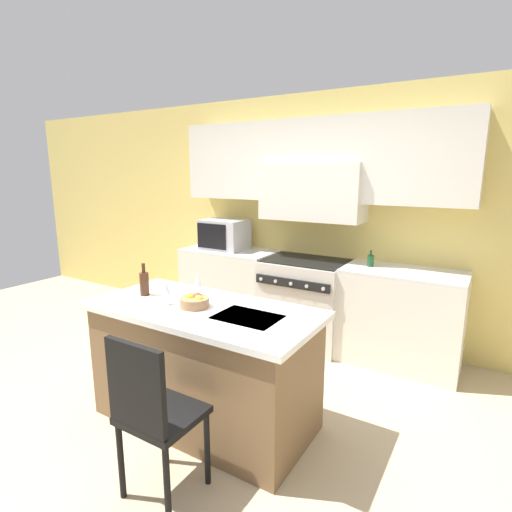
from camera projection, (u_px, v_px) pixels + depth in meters
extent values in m
plane|color=tan|center=(195.00, 433.00, 2.89)|extent=(10.00, 10.00, 0.00)
cube|color=#DBC166|center=(320.00, 218.00, 4.49)|extent=(10.00, 0.06, 2.70)
cube|color=silver|center=(315.00, 161.00, 4.20)|extent=(3.13, 0.34, 0.85)
cube|color=silver|center=(313.00, 192.00, 4.24)|extent=(1.11, 0.40, 0.60)
cube|color=silver|center=(230.00, 288.00, 4.91)|extent=(1.12, 0.62, 0.91)
cube|color=silver|center=(230.00, 251.00, 4.81)|extent=(1.12, 0.62, 0.03)
cube|color=silver|center=(400.00, 319.00, 3.88)|extent=(1.12, 0.62, 0.91)
cube|color=silver|center=(404.00, 272.00, 3.79)|extent=(1.12, 0.62, 0.03)
cube|color=beige|center=(305.00, 302.00, 4.38)|extent=(0.89, 0.66, 0.92)
cube|color=black|center=(306.00, 260.00, 4.28)|extent=(0.86, 0.61, 0.01)
cube|color=black|center=(291.00, 283.00, 4.03)|extent=(0.82, 0.02, 0.09)
cylinder|color=silver|center=(261.00, 279.00, 4.20)|extent=(0.04, 0.02, 0.04)
cylinder|color=silver|center=(276.00, 281.00, 4.11)|extent=(0.04, 0.02, 0.04)
cylinder|color=silver|center=(291.00, 284.00, 4.02)|extent=(0.04, 0.02, 0.04)
cylinder|color=silver|center=(307.00, 286.00, 3.93)|extent=(0.04, 0.02, 0.04)
cylinder|color=silver|center=(323.00, 289.00, 3.84)|extent=(0.04, 0.02, 0.04)
cube|color=#B7B7BC|center=(225.00, 234.00, 4.81)|extent=(0.53, 0.39, 0.36)
cube|color=black|center=(211.00, 236.00, 4.66)|extent=(0.41, 0.01, 0.29)
cube|color=brown|center=(204.00, 368.00, 2.97)|extent=(1.60, 0.75, 0.86)
cube|color=white|center=(203.00, 310.00, 2.88)|extent=(1.71, 0.81, 0.04)
cube|color=#2D2D30|center=(247.00, 318.00, 2.68)|extent=(0.44, 0.32, 0.01)
cylinder|color=#B2B2B7|center=(262.00, 309.00, 2.84)|extent=(0.02, 0.02, 0.00)
cube|color=black|center=(163.00, 415.00, 2.28)|extent=(0.42, 0.40, 0.04)
cube|color=black|center=(136.00, 387.00, 2.08)|extent=(0.40, 0.04, 0.48)
cylinder|color=black|center=(163.00, 429.00, 2.57)|extent=(0.04, 0.04, 0.48)
cylinder|color=black|center=(207.00, 448.00, 2.39)|extent=(0.04, 0.04, 0.48)
cylinder|color=black|center=(121.00, 461.00, 2.28)|extent=(0.04, 0.04, 0.48)
cylinder|color=black|center=(167.00, 485.00, 2.10)|extent=(0.04, 0.04, 0.48)
cylinder|color=#422314|center=(144.00, 284.00, 3.14)|extent=(0.07, 0.07, 0.18)
cylinder|color=#422314|center=(143.00, 268.00, 3.11)|extent=(0.03, 0.03, 0.08)
cylinder|color=white|center=(167.00, 304.00, 2.93)|extent=(0.06, 0.06, 0.01)
cylinder|color=white|center=(166.00, 299.00, 2.92)|extent=(0.01, 0.01, 0.07)
cone|color=white|center=(166.00, 287.00, 2.90)|extent=(0.07, 0.07, 0.11)
cylinder|color=white|center=(199.00, 296.00, 3.12)|extent=(0.06, 0.06, 0.01)
cylinder|color=white|center=(199.00, 291.00, 3.11)|extent=(0.01, 0.01, 0.07)
cone|color=white|center=(198.00, 280.00, 3.09)|extent=(0.07, 0.07, 0.11)
cylinder|color=#996B47|center=(195.00, 302.00, 2.87)|extent=(0.21, 0.21, 0.07)
sphere|color=gold|center=(190.00, 298.00, 2.89)|extent=(0.08, 0.08, 0.08)
sphere|color=gold|center=(199.00, 300.00, 2.84)|extent=(0.07, 0.07, 0.07)
sphere|color=red|center=(197.00, 298.00, 2.89)|extent=(0.08, 0.08, 0.08)
cylinder|color=#194723|center=(371.00, 261.00, 3.94)|extent=(0.06, 0.06, 0.11)
cylinder|color=#194723|center=(371.00, 253.00, 3.92)|extent=(0.02, 0.02, 0.05)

